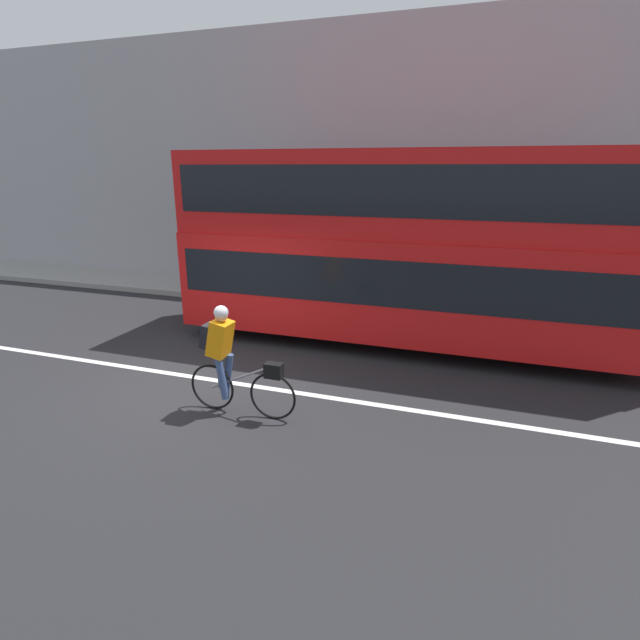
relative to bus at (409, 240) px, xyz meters
The scene contains 8 objects.
ground_plane 4.91m from the bus, 132.00° to the right, with size 80.00×80.00×0.00m, color #232326.
road_center_line 4.80m from the bus, 133.46° to the right, with size 50.00×0.14×0.01m, color silver.
sidewalk_curb 4.55m from the bus, 136.90° to the left, with size 60.00×2.11×0.15m.
building_facade 5.16m from the bus, 126.64° to the left, with size 60.00×0.30×7.29m.
bus is the anchor object (origin of this frame).
cyclist_on_bike 4.66m from the bus, 115.46° to the right, with size 1.74×0.32×1.68m.
trash_bin 6.18m from the bus, 153.65° to the left, with size 0.59×0.59×0.92m.
street_sign_post 4.62m from the bus, 144.57° to the left, with size 0.36×0.09×2.38m.
Camera 1 is at (4.53, -6.85, 3.60)m, focal length 28.00 mm.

